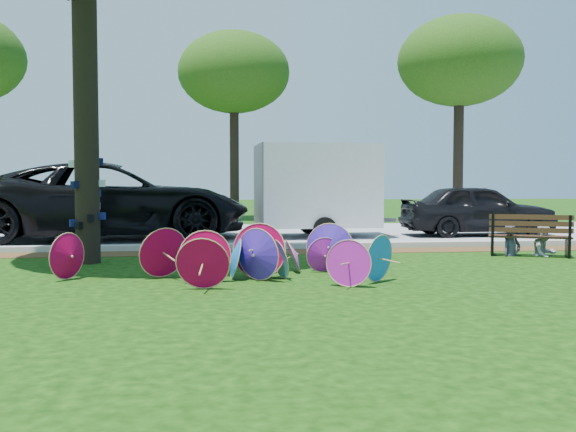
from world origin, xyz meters
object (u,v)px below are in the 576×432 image
at_px(parasol_pile, 251,255).
at_px(person_right, 545,225).
at_px(black_van, 110,201).
at_px(dark_pickup, 478,210).
at_px(park_bench, 529,235).
at_px(cargo_trailer, 317,186).
at_px(person_left, 512,225).

height_order(parasol_pile, person_right, person_right).
bearing_deg(parasol_pile, person_right, 21.91).
distance_m(black_van, dark_pickup, 9.92).
bearing_deg(dark_pickup, person_right, 172.70).
bearing_deg(black_van, parasol_pile, -163.31).
height_order(dark_pickup, park_bench, dark_pickup).
relative_size(cargo_trailer, person_right, 2.54).
bearing_deg(parasol_pile, black_van, 113.69).
bearing_deg(cargo_trailer, person_right, -53.21).
height_order(cargo_trailer, person_left, cargo_trailer).
relative_size(cargo_trailer, person_left, 2.51).
relative_size(dark_pickup, person_left, 3.37).
bearing_deg(person_left, person_right, -20.41).
height_order(parasol_pile, dark_pickup, dark_pickup).
relative_size(dark_pickup, cargo_trailer, 1.34).
relative_size(parasol_pile, cargo_trailer, 1.65).
relative_size(parasol_pile, dark_pickup, 1.23).
bearing_deg(cargo_trailer, black_van, 178.20).
xyz_separation_m(parasol_pile, dark_pickup, (6.75, 7.21, 0.34)).
relative_size(black_van, park_bench, 4.46).
bearing_deg(person_right, cargo_trailer, 112.15).
bearing_deg(dark_pickup, black_van, 90.31).
relative_size(black_van, cargo_trailer, 2.29).
distance_m(parasol_pile, person_left, 5.94).
height_order(park_bench, person_left, person_left).
bearing_deg(cargo_trailer, dark_pickup, -2.57).
xyz_separation_m(dark_pickup, person_left, (-1.34, -4.75, -0.09)).
xyz_separation_m(black_van, person_right, (9.27, -4.77, -0.38)).
bearing_deg(parasol_pile, dark_pickup, 46.88).
height_order(dark_pickup, person_left, dark_pickup).
bearing_deg(person_right, person_left, 163.30).
bearing_deg(person_right, dark_pickup, 65.60).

